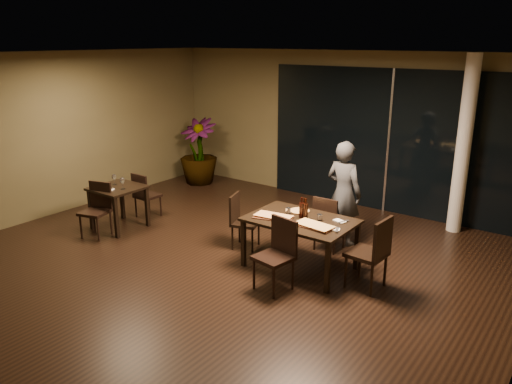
# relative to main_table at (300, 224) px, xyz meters

# --- Properties ---
(ground) EXTENTS (8.00, 8.00, 0.00)m
(ground) POSITION_rel_main_table_xyz_m (-1.00, -0.80, -0.68)
(ground) COLOR black
(ground) RESTS_ON ground
(wall_back) EXTENTS (8.00, 0.10, 3.00)m
(wall_back) POSITION_rel_main_table_xyz_m (-1.00, 3.25, 0.82)
(wall_back) COLOR brown
(wall_back) RESTS_ON ground
(wall_left) EXTENTS (0.10, 8.00, 3.00)m
(wall_left) POSITION_rel_main_table_xyz_m (-5.05, -0.80, 0.82)
(wall_left) COLOR brown
(wall_left) RESTS_ON ground
(ceiling) EXTENTS (8.00, 8.00, 0.04)m
(ceiling) POSITION_rel_main_table_xyz_m (-1.00, -0.80, 2.34)
(ceiling) COLOR silver
(ceiling) RESTS_ON wall_back
(window_panel) EXTENTS (5.00, 0.06, 2.70)m
(window_panel) POSITION_rel_main_table_xyz_m (0.00, 3.16, 0.67)
(window_panel) COLOR black
(window_panel) RESTS_ON ground
(column) EXTENTS (0.24, 0.24, 3.00)m
(column) POSITION_rel_main_table_xyz_m (1.40, 2.85, 0.82)
(column) COLOR silver
(column) RESTS_ON ground
(main_table) EXTENTS (1.50, 1.00, 0.75)m
(main_table) POSITION_rel_main_table_xyz_m (0.00, 0.00, 0.00)
(main_table) COLOR black
(main_table) RESTS_ON ground
(side_table) EXTENTS (0.80, 0.80, 0.75)m
(side_table) POSITION_rel_main_table_xyz_m (-3.40, -0.50, -0.05)
(side_table) COLOR black
(side_table) RESTS_ON ground
(chair_main_far) EXTENTS (0.42, 0.42, 0.89)m
(chair_main_far) POSITION_rel_main_table_xyz_m (0.03, 0.77, -0.18)
(chair_main_far) COLOR black
(chair_main_far) RESTS_ON ground
(chair_main_near) EXTENTS (0.51, 0.51, 0.96)m
(chair_main_near) POSITION_rel_main_table_xyz_m (0.08, -0.69, -0.14)
(chair_main_near) COLOR black
(chair_main_near) RESTS_ON ground
(chair_main_left) EXTENTS (0.51, 0.51, 0.87)m
(chair_main_left) POSITION_rel_main_table_xyz_m (-1.15, 0.09, -0.19)
(chair_main_left) COLOR black
(chair_main_left) RESTS_ON ground
(chair_main_right) EXTENTS (0.50, 0.50, 1.01)m
(chair_main_right) POSITION_rel_main_table_xyz_m (1.11, 0.01, -0.11)
(chair_main_right) COLOR black
(chair_main_right) RESTS_ON ground
(chair_side_far) EXTENTS (0.40, 0.40, 0.85)m
(chair_side_far) POSITION_rel_main_table_xyz_m (-3.43, 0.11, -0.20)
(chair_side_far) COLOR black
(chair_side_far) RESTS_ON ground
(chair_side_near) EXTENTS (0.52, 0.52, 0.91)m
(chair_side_near) POSITION_rel_main_table_xyz_m (-3.41, -0.93, -0.16)
(chair_side_near) COLOR black
(chair_side_near) RESTS_ON ground
(diner) EXTENTS (0.61, 0.44, 1.69)m
(diner) POSITION_rel_main_table_xyz_m (0.07, 1.20, 0.17)
(diner) COLOR #323437
(diner) RESTS_ON ground
(potted_plant) EXTENTS (0.90, 0.90, 1.49)m
(potted_plant) POSITION_rel_main_table_xyz_m (-4.21, 2.45, 0.07)
(potted_plant) COLOR #25511B
(potted_plant) RESTS_ON ground
(pizza_board_left) EXTENTS (0.61, 0.42, 0.01)m
(pizza_board_left) POSITION_rel_main_table_xyz_m (-0.34, -0.18, 0.08)
(pizza_board_left) COLOR #402214
(pizza_board_left) RESTS_ON main_table
(pizza_board_right) EXTENTS (0.54, 0.28, 0.01)m
(pizza_board_right) POSITION_rel_main_table_xyz_m (0.31, -0.15, 0.08)
(pizza_board_right) COLOR #462516
(pizza_board_right) RESTS_ON main_table
(oblong_pizza_left) EXTENTS (0.54, 0.30, 0.02)m
(oblong_pizza_left) POSITION_rel_main_table_xyz_m (-0.34, -0.18, 0.10)
(oblong_pizza_left) COLOR maroon
(oblong_pizza_left) RESTS_ON pizza_board_left
(oblong_pizza_right) EXTENTS (0.54, 0.30, 0.02)m
(oblong_pizza_right) POSITION_rel_main_table_xyz_m (0.31, -0.15, 0.10)
(oblong_pizza_right) COLOR #670909
(oblong_pizza_right) RESTS_ON pizza_board_right
(round_pizza) EXTENTS (0.28, 0.28, 0.01)m
(round_pizza) POSITION_rel_main_table_xyz_m (-0.18, 0.27, 0.08)
(round_pizza) COLOR #A72A12
(round_pizza) RESTS_ON main_table
(bottle_a) EXTENTS (0.07, 0.07, 0.30)m
(bottle_a) POSITION_rel_main_table_xyz_m (-0.03, 0.06, 0.23)
(bottle_a) COLOR black
(bottle_a) RESTS_ON main_table
(bottle_b) EXTENTS (0.07, 0.07, 0.30)m
(bottle_b) POSITION_rel_main_table_xyz_m (0.04, 0.06, 0.23)
(bottle_b) COLOR black
(bottle_b) RESTS_ON main_table
(bottle_c) EXTENTS (0.06, 0.06, 0.28)m
(bottle_c) POSITION_rel_main_table_xyz_m (-0.02, 0.11, 0.22)
(bottle_c) COLOR black
(bottle_c) RESTS_ON main_table
(tumbler_left) EXTENTS (0.07, 0.07, 0.09)m
(tumbler_left) POSITION_rel_main_table_xyz_m (-0.27, 0.09, 0.12)
(tumbler_left) COLOR white
(tumbler_left) RESTS_ON main_table
(tumbler_right) EXTENTS (0.08, 0.08, 0.09)m
(tumbler_right) POSITION_rel_main_table_xyz_m (0.24, 0.11, 0.12)
(tumbler_right) COLOR white
(tumbler_right) RESTS_ON main_table
(napkin_near) EXTENTS (0.20, 0.16, 0.01)m
(napkin_near) POSITION_rel_main_table_xyz_m (0.57, -0.10, 0.08)
(napkin_near) COLOR white
(napkin_near) RESTS_ON main_table
(napkin_far) EXTENTS (0.20, 0.15, 0.01)m
(napkin_far) POSITION_rel_main_table_xyz_m (0.50, 0.24, 0.08)
(napkin_far) COLOR white
(napkin_far) RESTS_ON main_table
(wine_glass_a) EXTENTS (0.08, 0.08, 0.18)m
(wine_glass_a) POSITION_rel_main_table_xyz_m (-3.56, -0.43, 0.16)
(wine_glass_a) COLOR white
(wine_glass_a) RESTS_ON side_table
(wine_glass_b) EXTENTS (0.09, 0.09, 0.19)m
(wine_glass_b) POSITION_rel_main_table_xyz_m (-3.22, -0.52, 0.17)
(wine_glass_b) COLOR white
(wine_glass_b) RESTS_ON side_table
(side_napkin) EXTENTS (0.21, 0.16, 0.01)m
(side_napkin) POSITION_rel_main_table_xyz_m (-3.38, -0.71, 0.08)
(side_napkin) COLOR white
(side_napkin) RESTS_ON side_table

